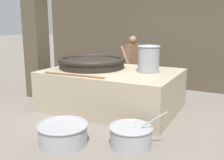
{
  "coord_description": "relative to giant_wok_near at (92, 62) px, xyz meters",
  "views": [
    {
      "loc": [
        2.62,
        -5.03,
        1.9
      ],
      "look_at": [
        0.0,
        0.0,
        0.65
      ],
      "focal_mm": 42.0,
      "sensor_mm": 36.0,
      "label": 1
    }
  ],
  "objects": [
    {
      "name": "hearth_platform",
      "position": [
        0.57,
        -0.08,
        -0.57
      ],
      "size": [
        2.85,
        1.99,
        0.87
      ],
      "color": "tan",
      "rests_on": "ground_plane"
    },
    {
      "name": "prep_bowl_vegetables",
      "position": [
        1.7,
        -1.6,
        -0.82
      ],
      "size": [
        0.87,
        0.69,
        0.61
      ],
      "color": "#9E9EA3",
      "rests_on": "ground_plane"
    },
    {
      "name": "giant_wok_near",
      "position": [
        0.0,
        0.0,
        0.0
      ],
      "size": [
        1.55,
        1.55,
        0.25
      ],
      "color": "black",
      "rests_on": "hearth_platform"
    },
    {
      "name": "back_wall",
      "position": [
        0.57,
        2.5,
        0.93
      ],
      "size": [
        7.35,
        0.24,
        3.87
      ],
      "primitive_type": "cube",
      "color": "#4C4233",
      "rests_on": "ground_plane"
    },
    {
      "name": "stock_pot",
      "position": [
        1.35,
        0.08,
        0.16
      ],
      "size": [
        0.48,
        0.48,
        0.56
      ],
      "color": "gray",
      "rests_on": "hearth_platform"
    },
    {
      "name": "cook",
      "position": [
        0.4,
        1.45,
        -0.16
      ],
      "size": [
        0.43,
        0.61,
        1.56
      ],
      "rotation": [
        0.0,
        0.0,
        2.92
      ],
      "color": "brown",
      "rests_on": "ground_plane"
    },
    {
      "name": "ground_plane",
      "position": [
        0.57,
        -0.08,
        -1.0
      ],
      "size": [
        60.0,
        60.0,
        0.0
      ],
      "primitive_type": "plane",
      "color": "slate"
    },
    {
      "name": "stirring_paddle",
      "position": [
        0.23,
        -0.97,
        -0.11
      ],
      "size": [
        1.35,
        0.15,
        0.04
      ],
      "rotation": [
        0.0,
        0.0,
        0.06
      ],
      "color": "brown",
      "rests_on": "hearth_platform"
    },
    {
      "name": "support_pillar",
      "position": [
        -1.63,
        -0.04,
        0.93
      ],
      "size": [
        0.46,
        0.46,
        3.87
      ],
      "primitive_type": "cube",
      "color": "#4C4233",
      "rests_on": "ground_plane"
    },
    {
      "name": "prep_bowl_meat",
      "position": [
        0.7,
        -2.02,
        -0.82
      ],
      "size": [
        0.81,
        0.81,
        0.34
      ],
      "color": "#9E9EA3",
      "rests_on": "ground_plane"
    }
  ]
}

